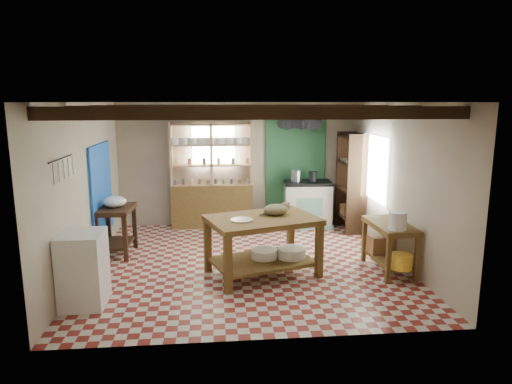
{
  "coord_description": "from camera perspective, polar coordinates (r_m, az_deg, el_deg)",
  "views": [
    {
      "loc": [
        -0.53,
        -7.14,
        2.6
      ],
      "look_at": [
        0.19,
        0.3,
        1.13
      ],
      "focal_mm": 32.0,
      "sensor_mm": 36.0,
      "label": 1
    }
  ],
  "objects": [
    {
      "name": "tall_rack",
      "position": [
        9.51,
        11.77,
        1.24
      ],
      "size": [
        0.4,
        0.86,
        2.0
      ],
      "primitive_type": "cube",
      "color": "#351F12",
      "rests_on": "floor"
    },
    {
      "name": "basin_large",
      "position": [
        7.09,
        1.01,
        -7.7
      ],
      "size": [
        0.51,
        0.51,
        0.14
      ],
      "primitive_type": "cylinder",
      "rotation": [
        0.0,
        0.0,
        0.31
      ],
      "color": "white",
      "rests_on": "work_table"
    },
    {
      "name": "wall_front",
      "position": [
        4.85,
        0.99,
        -4.41
      ],
      "size": [
        5.0,
        0.04,
        2.6
      ],
      "primitive_type": "cube",
      "color": "#BCAD97",
      "rests_on": "floor"
    },
    {
      "name": "kettle_left",
      "position": [
        9.59,
        5.03,
        2.04
      ],
      "size": [
        0.22,
        0.22,
        0.24
      ],
      "primitive_type": "cylinder",
      "rotation": [
        0.0,
        0.0,
        -0.08
      ],
      "color": "#B3B3BC",
      "rests_on": "stove"
    },
    {
      "name": "floor",
      "position": [
        7.62,
        -1.2,
        -8.87
      ],
      "size": [
        5.0,
        5.0,
        0.02
      ],
      "primitive_type": "cube",
      "color": "maroon",
      "rests_on": "ground"
    },
    {
      "name": "green_wall_patch",
      "position": [
        9.87,
        4.95,
        3.26
      ],
      "size": [
        1.3,
        0.04,
        2.3
      ],
      "primitive_type": "cube",
      "color": "#21522F",
      "rests_on": "wall_back"
    },
    {
      "name": "work_table",
      "position": [
        6.98,
        0.81,
        -6.78
      ],
      "size": [
        1.84,
        1.5,
        0.9
      ],
      "primitive_type": "cube",
      "rotation": [
        0.0,
        0.0,
        0.31
      ],
      "color": "brown",
      "rests_on": "floor"
    },
    {
      "name": "kettle_right",
      "position": [
        9.64,
        7.1,
        1.96
      ],
      "size": [
        0.18,
        0.18,
        0.21
      ],
      "primitive_type": "cylinder",
      "rotation": [
        0.0,
        0.0,
        -0.08
      ],
      "color": "black",
      "rests_on": "stove"
    },
    {
      "name": "wicker_basket",
      "position": [
        7.7,
        15.38,
        -6.29
      ],
      "size": [
        0.41,
        0.33,
        0.28
      ],
      "primitive_type": "cube",
      "rotation": [
        0.0,
        0.0,
        0.03
      ],
      "color": "#8D5E39",
      "rests_on": "right_counter"
    },
    {
      "name": "steel_tray",
      "position": [
        6.68,
        -1.75,
        -3.51
      ],
      "size": [
        0.42,
        0.42,
        0.02
      ],
      "primitive_type": "cylinder",
      "rotation": [
        0.0,
        0.0,
        0.31
      ],
      "color": "#B3B3BC",
      "rests_on": "work_table"
    },
    {
      "name": "wall_right",
      "position": [
        7.87,
        17.24,
        1.14
      ],
      "size": [
        0.04,
        5.0,
        2.6
      ],
      "primitive_type": "cube",
      "color": "#BCAD97",
      "rests_on": "floor"
    },
    {
      "name": "enamel_bowl",
      "position": [
        8.12,
        -17.25,
        -1.14
      ],
      "size": [
        0.41,
        0.41,
        0.2
      ],
      "primitive_type": "ellipsoid",
      "rotation": [
        0.0,
        0.0,
        -0.05
      ],
      "color": "white",
      "rests_on": "prep_table"
    },
    {
      "name": "stove",
      "position": [
        9.73,
        6.43,
        -1.46
      ],
      "size": [
        1.04,
        0.74,
        0.97
      ],
      "primitive_type": "cube",
      "rotation": [
        0.0,
        0.0,
        -0.08
      ],
      "color": "#EFE7CF",
      "rests_on": "floor"
    },
    {
      "name": "shelving_unit",
      "position": [
        9.57,
        -5.56,
        2.09
      ],
      "size": [
        1.7,
        0.34,
        2.2
      ],
      "primitive_type": "cube",
      "color": "tan",
      "rests_on": "floor"
    },
    {
      "name": "yellow_tub",
      "position": [
        7.06,
        17.71,
        -8.26
      ],
      "size": [
        0.31,
        0.31,
        0.22
      ],
      "primitive_type": "cylinder",
      "rotation": [
        0.0,
        0.0,
        0.03
      ],
      "color": "yellow",
      "rests_on": "right_counter"
    },
    {
      "name": "white_cabinet",
      "position": [
        6.38,
        -20.78,
        -8.99
      ],
      "size": [
        0.54,
        0.65,
        0.96
      ],
      "primitive_type": "cube",
      "rotation": [
        0.0,
        0.0,
        0.01
      ],
      "color": "white",
      "rests_on": "floor"
    },
    {
      "name": "prep_table",
      "position": [
        8.24,
        -17.04,
        -4.67
      ],
      "size": [
        0.61,
        0.86,
        0.84
      ],
      "primitive_type": "cube",
      "rotation": [
        0.0,
        0.0,
        -0.05
      ],
      "color": "#351F12",
      "rests_on": "floor"
    },
    {
      "name": "window_back",
      "position": [
        9.66,
        -5.33,
        5.77
      ],
      "size": [
        0.9,
        0.02,
        0.8
      ],
      "primitive_type": "cube",
      "color": "silver",
      "rests_on": "wall_back"
    },
    {
      "name": "white_bucket",
      "position": [
        6.96,
        17.28,
        -3.46
      ],
      "size": [
        0.27,
        0.27,
        0.26
      ],
      "primitive_type": "cylinder",
      "rotation": [
        0.0,
        0.0,
        0.03
      ],
      "color": "white",
      "rests_on": "right_counter"
    },
    {
      "name": "blue_wall_patch",
      "position": [
        8.41,
        -18.75,
        0.28
      ],
      "size": [
        0.04,
        1.4,
        1.6
      ],
      "primitive_type": "cube",
      "color": "blue",
      "rests_on": "wall_left"
    },
    {
      "name": "ceiling_beams",
      "position": [
        7.16,
        -1.28,
        10.2
      ],
      "size": [
        5.0,
        3.8,
        0.15
      ],
      "primitive_type": "cube",
      "color": "#351F12",
      "rests_on": "ceiling"
    },
    {
      "name": "utensil_rail",
      "position": [
        6.29,
        -23.14,
        2.77
      ],
      "size": [
        0.06,
        0.9,
        0.28
      ],
      "primitive_type": "cube",
      "color": "black",
      "rests_on": "wall_left"
    },
    {
      "name": "right_counter",
      "position": [
        7.43,
        16.29,
        -6.64
      ],
      "size": [
        0.57,
        1.09,
        0.77
      ],
      "primitive_type": "cube",
      "rotation": [
        0.0,
        0.0,
        0.03
      ],
      "color": "brown",
      "rests_on": "floor"
    },
    {
      "name": "pot_rack",
      "position": [
        9.37,
        5.51,
        8.54
      ],
      "size": [
        0.86,
        0.12,
        0.36
      ],
      "primitive_type": "cube",
      "color": "black",
      "rests_on": "ceiling"
    },
    {
      "name": "wall_back",
      "position": [
        9.74,
        -2.34,
        3.49
      ],
      "size": [
        5.0,
        0.04,
        2.6
      ],
      "primitive_type": "cube",
      "color": "#BCAD97",
      "rests_on": "floor"
    },
    {
      "name": "wall_left",
      "position": [
        7.52,
        -20.6,
        0.48
      ],
      "size": [
        0.04,
        5.0,
        2.6
      ],
      "primitive_type": "cube",
      "color": "#BCAD97",
      "rests_on": "floor"
    },
    {
      "name": "ceiling",
      "position": [
        7.16,
        -1.28,
        11.16
      ],
      "size": [
        5.0,
        5.0,
        0.02
      ],
      "primitive_type": "cube",
      "color": "#414146",
      "rests_on": "wall_back"
    },
    {
      "name": "cat",
      "position": [
        6.98,
        2.52,
        -2.22
      ],
      "size": [
        0.47,
        0.43,
        0.17
      ],
      "primitive_type": "ellipsoid",
      "rotation": [
        0.0,
        0.0,
        0.49
      ],
      "color": "olive",
      "rests_on": "work_table"
    },
    {
      "name": "basin_small",
      "position": [
        7.13,
        4.47,
        -7.58
      ],
      "size": [
        0.55,
        0.55,
        0.15
      ],
      "primitive_type": "cylinder",
      "rotation": [
        0.0,
        0.0,
        0.31
      ],
      "color": "white",
      "rests_on": "work_table"
    },
    {
      "name": "window_right",
      "position": [
        8.76,
        14.66,
        2.93
      ],
      "size": [
        0.02,
        1.3,
        1.2
      ],
      "primitive_type": "cube",
      "color": "silver",
      "rests_on": "wall_right"
    }
  ]
}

